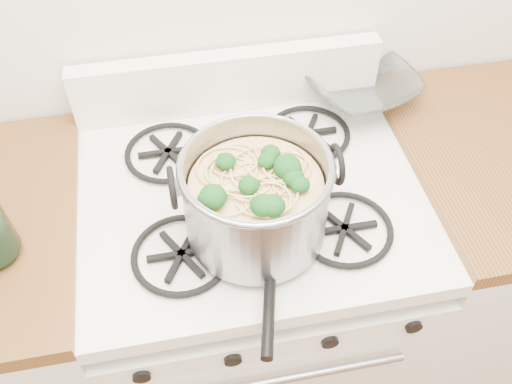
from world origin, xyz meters
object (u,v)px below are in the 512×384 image
stock_pot (256,199)px  glass_bowl (360,92)px  spatula (272,240)px  gas_range (252,302)px

stock_pot → glass_bowl: 0.51m
spatula → stock_pot: bearing=133.6°
stock_pot → spatula: bearing=-60.6°
gas_range → glass_bowl: 0.65m
gas_range → stock_pot: 0.59m
spatula → glass_bowl: (0.32, 0.42, 0.00)m
gas_range → glass_bowl: size_ratio=8.57×
spatula → glass_bowl: bearing=66.7°
gas_range → spatula: (0.01, -0.16, 0.50)m
stock_pot → spatula: size_ratio=1.04×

